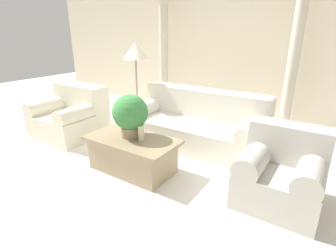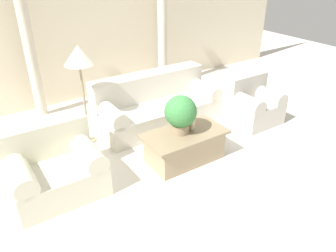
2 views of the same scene
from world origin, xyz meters
name	(u,v)px [view 2 (image 2 of 2)]	position (x,y,z in m)	size (l,w,h in m)	color
ground_plane	(170,151)	(0.00, 0.00, 0.00)	(16.00, 16.00, 0.00)	silver
wall_back	(91,18)	(0.00, 2.78, 1.60)	(10.00, 0.06, 3.20)	beige
sofa_long	(156,105)	(0.34, 0.97, 0.34)	(2.16, 0.98, 0.86)	beige
loveseat	(53,164)	(-1.73, 0.10, 0.36)	(1.10, 0.98, 0.86)	beige
coffee_table	(185,146)	(0.05, -0.31, 0.23)	(1.21, 0.65, 0.46)	#998466
potted_plant	(181,113)	(0.00, -0.26, 0.77)	(0.46, 0.46, 0.56)	#937F60
pillar_candle	(192,124)	(0.19, -0.29, 0.56)	(0.08, 0.08, 0.19)	beige
floor_lamp	(79,59)	(-0.93, 0.98, 1.39)	(0.44, 0.44, 1.58)	gray
column_left	(30,50)	(-1.31, 2.40, 1.25)	(0.27, 0.27, 2.44)	beige
column_right	(162,31)	(1.41, 2.40, 1.25)	(0.27, 0.27, 2.44)	beige
armchair	(252,103)	(1.82, 0.07, 0.35)	(0.83, 0.79, 0.83)	#B7B2A8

